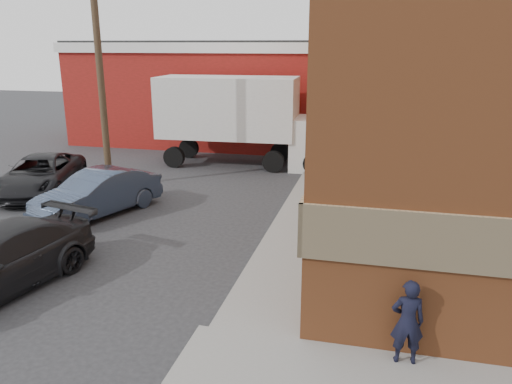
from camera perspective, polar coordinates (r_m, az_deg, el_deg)
The scene contains 8 objects.
ground at distance 10.13m, azimuth -3.74°, elevation -15.88°, with size 90.00×90.00×0.00m, color #28282B.
sidewalk_west at distance 18.07m, azimuth 6.57°, elevation -0.83°, with size 1.80×18.00×0.12m, color gray.
warehouse at distance 29.55m, azimuth -3.48°, elevation 11.45°, with size 16.30×8.30×5.60m.
utility_pole at distance 19.92m, azimuth -17.47°, elevation 13.87°, with size 2.00×0.26×9.00m.
man at distance 9.13m, azimuth 16.92°, elevation -14.00°, with size 0.56×0.37×1.55m, color black.
sedan at distance 17.14m, azimuth -17.62°, elevation -0.16°, with size 1.54×4.41×1.45m, color #334056.
suv_a at distance 20.50m, azimuth -23.45°, elevation 1.82°, with size 2.30×4.99×1.39m, color black.
box_truck at distance 22.90m, azimuth -1.30°, elevation 8.75°, with size 8.24×2.77×4.02m.
Camera 1 is at (2.63, -8.14, 5.42)m, focal length 35.00 mm.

